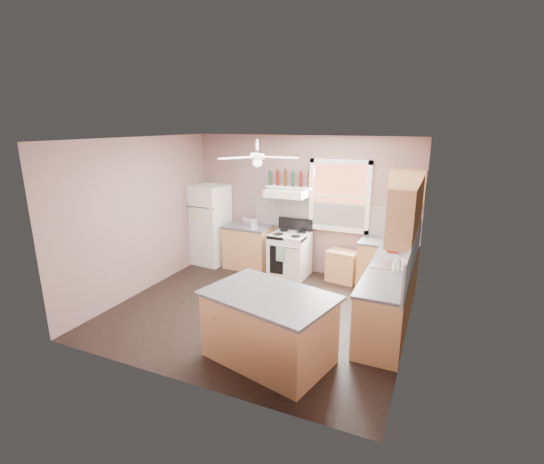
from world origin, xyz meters
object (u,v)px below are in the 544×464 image
at_px(refrigerator, 210,225).
at_px(toaster, 250,222).
at_px(cart, 342,267).
at_px(stove, 290,255).
at_px(island, 269,328).

distance_m(refrigerator, toaster, 0.98).
height_order(refrigerator, cart, refrigerator).
xyz_separation_m(stove, cart, (1.02, 0.14, -0.15)).
relative_size(refrigerator, stove, 1.95).
height_order(refrigerator, toaster, refrigerator).
distance_m(toaster, island, 3.34).
relative_size(cart, island, 0.37).
height_order(stove, island, same).
bearing_deg(cart, island, -85.44).
distance_m(stove, cart, 1.04).
xyz_separation_m(stove, island, (0.80, -2.78, 0.00)).
bearing_deg(toaster, stove, 20.68).
bearing_deg(toaster, island, -34.91).
xyz_separation_m(toaster, stove, (0.89, -0.06, -0.56)).
xyz_separation_m(refrigerator, cart, (2.87, 0.09, -0.56)).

